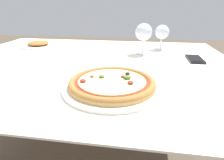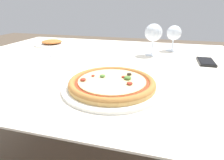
% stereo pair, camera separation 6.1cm
% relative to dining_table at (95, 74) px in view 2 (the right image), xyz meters
% --- Properties ---
extents(dining_table, '(1.43, 1.13, 0.72)m').
position_rel_dining_table_xyz_m(dining_table, '(0.00, 0.00, 0.00)').
color(dining_table, '#997047').
rests_on(dining_table, ground_plane).
extents(pizza_plate, '(0.33, 0.33, 0.04)m').
position_rel_dining_table_xyz_m(pizza_plate, '(0.17, -0.30, 0.09)').
color(pizza_plate, white).
rests_on(pizza_plate, dining_table).
extents(fork, '(0.05, 0.17, 0.00)m').
position_rel_dining_table_xyz_m(fork, '(-0.25, -0.03, 0.07)').
color(fork, silver).
rests_on(fork, dining_table).
extents(wine_glass_far_left, '(0.09, 0.09, 0.17)m').
position_rel_dining_table_xyz_m(wine_glass_far_left, '(0.27, 0.18, 0.19)').
color(wine_glass_far_left, silver).
rests_on(wine_glass_far_left, dining_table).
extents(wine_glass_far_right, '(0.08, 0.08, 0.15)m').
position_rel_dining_table_xyz_m(wine_glass_far_right, '(0.38, 0.32, 0.17)').
color(wine_glass_far_right, silver).
rests_on(wine_glass_far_right, dining_table).
extents(cell_phone, '(0.07, 0.14, 0.01)m').
position_rel_dining_table_xyz_m(cell_phone, '(0.53, 0.10, 0.08)').
color(cell_phone, black).
rests_on(cell_phone, dining_table).
extents(side_plate, '(0.23, 0.23, 0.04)m').
position_rel_dining_table_xyz_m(side_plate, '(-0.41, 0.28, 0.09)').
color(side_plate, white).
rests_on(side_plate, dining_table).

